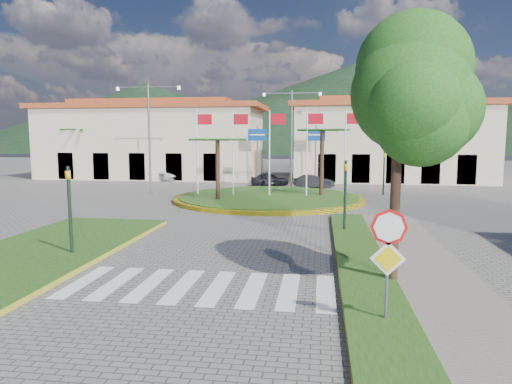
# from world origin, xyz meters

# --- Properties ---
(ground) EXTENTS (160.00, 160.00, 0.00)m
(ground) POSITION_xyz_m (0.00, 0.00, 0.00)
(ground) COLOR slate
(ground) RESTS_ON ground
(sidewalk_right) EXTENTS (4.00, 28.00, 0.15)m
(sidewalk_right) POSITION_xyz_m (6.00, 2.00, 0.07)
(sidewalk_right) COLOR gray
(sidewalk_right) RESTS_ON ground
(verge_right) EXTENTS (1.60, 28.00, 0.18)m
(verge_right) POSITION_xyz_m (4.80, 2.00, 0.09)
(verge_right) COLOR #1D4112
(verge_right) RESTS_ON ground
(median_left) EXTENTS (5.00, 14.00, 0.18)m
(median_left) POSITION_xyz_m (-6.50, 6.00, 0.09)
(median_left) COLOR #1D4112
(median_left) RESTS_ON ground
(crosswalk) EXTENTS (8.00, 3.00, 0.01)m
(crosswalk) POSITION_xyz_m (0.00, 4.00, 0.01)
(crosswalk) COLOR silver
(crosswalk) RESTS_ON ground
(roundabout_island) EXTENTS (12.70, 12.70, 6.00)m
(roundabout_island) POSITION_xyz_m (0.00, 22.00, 0.17)
(roundabout_island) COLOR yellow
(roundabout_island) RESTS_ON ground
(stop_sign) EXTENTS (0.80, 0.11, 2.65)m
(stop_sign) POSITION_xyz_m (4.90, 1.96, 1.79)
(stop_sign) COLOR slate
(stop_sign) RESTS_ON ground
(deciduous_tree) EXTENTS (3.60, 3.60, 6.80)m
(deciduous_tree) POSITION_xyz_m (5.50, 5.00, 5.18)
(deciduous_tree) COLOR black
(deciduous_tree) RESTS_ON ground
(traffic_light_left) EXTENTS (0.15, 0.18, 3.20)m
(traffic_light_left) POSITION_xyz_m (-5.20, 6.50, 1.94)
(traffic_light_left) COLOR black
(traffic_light_left) RESTS_ON ground
(traffic_light_right) EXTENTS (0.15, 0.18, 3.20)m
(traffic_light_right) POSITION_xyz_m (4.50, 12.00, 1.94)
(traffic_light_right) COLOR black
(traffic_light_right) RESTS_ON ground
(traffic_light_far) EXTENTS (0.18, 0.15, 3.20)m
(traffic_light_far) POSITION_xyz_m (8.00, 26.00, 1.94)
(traffic_light_far) COLOR black
(traffic_light_far) RESTS_ON ground
(direction_sign_west) EXTENTS (1.60, 0.14, 5.20)m
(direction_sign_west) POSITION_xyz_m (-2.00, 30.97, 3.53)
(direction_sign_west) COLOR slate
(direction_sign_west) RESTS_ON ground
(direction_sign_east) EXTENTS (1.60, 0.14, 5.20)m
(direction_sign_east) POSITION_xyz_m (3.00, 30.97, 3.53)
(direction_sign_east) COLOR slate
(direction_sign_east) RESTS_ON ground
(street_lamp_centre) EXTENTS (4.80, 0.16, 8.00)m
(street_lamp_centre) POSITION_xyz_m (1.00, 30.00, 4.50)
(street_lamp_centre) COLOR slate
(street_lamp_centre) RESTS_ON ground
(street_lamp_west) EXTENTS (4.80, 0.16, 8.00)m
(street_lamp_west) POSITION_xyz_m (-9.00, 24.00, 4.50)
(street_lamp_west) COLOR slate
(street_lamp_west) RESTS_ON ground
(building_left) EXTENTS (23.32, 9.54, 8.05)m
(building_left) POSITION_xyz_m (-14.00, 38.00, 3.90)
(building_left) COLOR beige
(building_left) RESTS_ON ground
(building_right) EXTENTS (19.08, 9.54, 8.05)m
(building_right) POSITION_xyz_m (10.00, 38.00, 3.90)
(building_right) COLOR beige
(building_right) RESTS_ON ground
(hill_far_west) EXTENTS (140.00, 140.00, 22.00)m
(hill_far_west) POSITION_xyz_m (-55.00, 140.00, 11.00)
(hill_far_west) COLOR black
(hill_far_west) RESTS_ON ground
(hill_far_mid) EXTENTS (180.00, 180.00, 30.00)m
(hill_far_mid) POSITION_xyz_m (15.00, 160.00, 15.00)
(hill_far_mid) COLOR black
(hill_far_mid) RESTS_ON ground
(hill_near_back) EXTENTS (110.00, 110.00, 16.00)m
(hill_near_back) POSITION_xyz_m (-10.00, 130.00, 8.00)
(hill_near_back) COLOR black
(hill_near_back) RESTS_ON ground
(white_van) EXTENTS (5.25, 3.98, 1.32)m
(white_van) POSITION_xyz_m (-12.18, 34.79, 0.66)
(white_van) COLOR white
(white_van) RESTS_ON ground
(car_dark_a) EXTENTS (3.57, 2.27, 1.13)m
(car_dark_a) POSITION_xyz_m (-0.93, 31.16, 0.57)
(car_dark_a) COLOR black
(car_dark_a) RESTS_ON ground
(car_dark_b) EXTENTS (3.46, 1.98, 1.08)m
(car_dark_b) POSITION_xyz_m (2.89, 30.00, 0.54)
(car_dark_b) COLOR black
(car_dark_b) RESTS_ON ground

